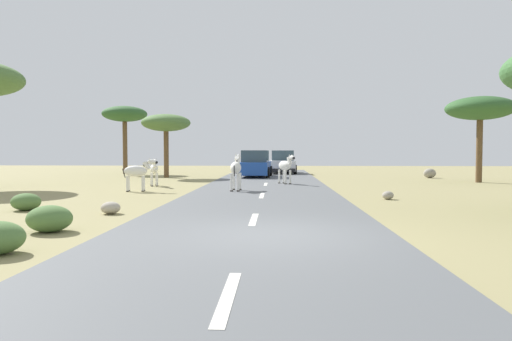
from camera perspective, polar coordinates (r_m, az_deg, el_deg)
name	(u,v)px	position (r m, az deg, el deg)	size (l,w,h in m)	color
ground_plane	(272,237)	(9.38, 1.98, -8.25)	(90.00, 90.00, 0.00)	#8E8456
road	(249,235)	(9.39, -0.89, -8.08)	(6.00, 64.00, 0.05)	#56595B
lane_markings	(246,244)	(8.41, -1.32, -9.14)	(0.16, 56.00, 0.01)	silver
zebra_0	(285,166)	(23.58, 3.70, 0.56)	(0.98, 1.52, 1.55)	silver
zebra_1	(236,168)	(19.56, -2.50, 0.28)	(0.48, 1.70, 1.60)	silver
zebra_2	(138,172)	(20.29, -14.56, -0.13)	(1.53, 0.47, 1.44)	silver
zebra_3	(154,169)	(23.27, -12.58, 0.16)	(0.71, 1.44, 1.41)	silver
car_0	(282,163)	(35.11, 3.31, 0.97)	(2.08, 4.37, 1.74)	silver
car_1	(256,165)	(30.03, -0.06, 0.73)	(2.16, 4.41, 1.74)	#1E479E
tree_0	(166,124)	(30.52, -11.16, 5.76)	(3.18, 3.18, 4.15)	brown
tree_1	(125,115)	(36.59, -16.06, 6.66)	(3.39, 3.39, 5.18)	brown
tree_5	(480,109)	(28.31, 26.16, 6.88)	(3.68, 3.68, 4.75)	brown
bush_0	(50,219)	(10.81, -24.34, -5.50)	(0.96, 0.86, 0.58)	#4C7038
bush_4	(26,202)	(15.02, -26.76, -3.51)	(0.85, 0.76, 0.51)	#4C7038
rock_0	(430,173)	(31.62, 20.85, -0.32)	(0.78, 0.61, 0.61)	gray
rock_1	(388,195)	(17.12, 16.13, -2.99)	(0.40, 0.40, 0.30)	gray
rock_2	(111,208)	(13.29, -17.68, -4.46)	(0.53, 0.51, 0.34)	#A89E8C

